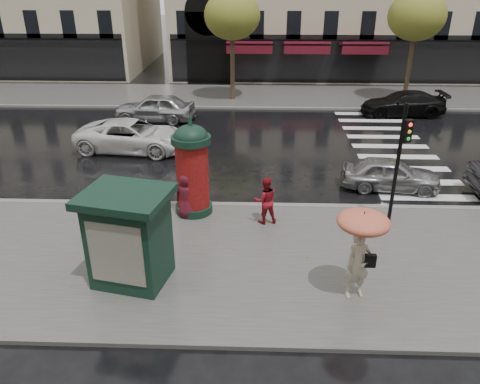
{
  "coord_description": "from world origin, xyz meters",
  "views": [
    {
      "loc": [
        -0.5,
        -11.9,
        7.72
      ],
      "look_at": [
        -0.96,
        1.5,
        1.31
      ],
      "focal_mm": 35.0,
      "sensor_mm": 36.0,
      "label": 1
    }
  ],
  "objects_px": {
    "man_burgundy": "(186,196)",
    "newsstand": "(129,236)",
    "woman_umbrella": "(361,241)",
    "car_black": "(403,103)",
    "car_white": "(132,136)",
    "car_far_silver": "(155,108)",
    "traffic_light": "(401,153)",
    "woman_red": "(265,200)",
    "morris_column": "(192,166)",
    "car_silver": "(390,174)"
  },
  "relations": [
    {
      "from": "man_burgundy",
      "to": "traffic_light",
      "type": "relative_size",
      "value": 0.39
    },
    {
      "from": "traffic_light",
      "to": "car_white",
      "type": "bearing_deg",
      "value": 146.66
    },
    {
      "from": "traffic_light",
      "to": "woman_red",
      "type": "bearing_deg",
      "value": -177.78
    },
    {
      "from": "car_white",
      "to": "morris_column",
      "type": "bearing_deg",
      "value": -143.59
    },
    {
      "from": "car_silver",
      "to": "car_white",
      "type": "bearing_deg",
      "value": 76.22
    },
    {
      "from": "car_silver",
      "to": "traffic_light",
      "type": "bearing_deg",
      "value": 172.51
    },
    {
      "from": "woman_red",
      "to": "newsstand",
      "type": "height_order",
      "value": "newsstand"
    },
    {
      "from": "woman_umbrella",
      "to": "traffic_light",
      "type": "height_order",
      "value": "traffic_light"
    },
    {
      "from": "car_white",
      "to": "car_black",
      "type": "relative_size",
      "value": 1.09
    },
    {
      "from": "man_burgundy",
      "to": "car_white",
      "type": "xyz_separation_m",
      "value": [
        -3.45,
        6.62,
        -0.19
      ]
    },
    {
      "from": "woman_umbrella",
      "to": "newsstand",
      "type": "height_order",
      "value": "newsstand"
    },
    {
      "from": "woman_red",
      "to": "car_far_silver",
      "type": "bearing_deg",
      "value": -75.49
    },
    {
      "from": "man_burgundy",
      "to": "newsstand",
      "type": "xyz_separation_m",
      "value": [
        -0.96,
        -3.56,
        0.54
      ]
    },
    {
      "from": "woman_umbrella",
      "to": "woman_red",
      "type": "xyz_separation_m",
      "value": [
        -2.25,
        3.79,
        -0.83
      ]
    },
    {
      "from": "woman_umbrella",
      "to": "newsstand",
      "type": "distance_m",
      "value": 5.87
    },
    {
      "from": "man_burgundy",
      "to": "car_silver",
      "type": "relative_size",
      "value": 0.43
    },
    {
      "from": "woman_umbrella",
      "to": "man_burgundy",
      "type": "xyz_separation_m",
      "value": [
        -4.89,
        4.08,
        -0.84
      ]
    },
    {
      "from": "woman_red",
      "to": "traffic_light",
      "type": "relative_size",
      "value": 0.4
    },
    {
      "from": "man_burgundy",
      "to": "car_white",
      "type": "relative_size",
      "value": 0.31
    },
    {
      "from": "woman_umbrella",
      "to": "man_burgundy",
      "type": "height_order",
      "value": "woman_umbrella"
    },
    {
      "from": "woman_umbrella",
      "to": "newsstand",
      "type": "xyz_separation_m",
      "value": [
        -5.85,
        0.51,
        -0.29
      ]
    },
    {
      "from": "newsstand",
      "to": "car_far_silver",
      "type": "bearing_deg",
      "value": 99.02
    },
    {
      "from": "car_silver",
      "to": "car_white",
      "type": "relative_size",
      "value": 0.71
    },
    {
      "from": "morris_column",
      "to": "traffic_light",
      "type": "height_order",
      "value": "traffic_light"
    },
    {
      "from": "car_white",
      "to": "traffic_light",
      "type": "bearing_deg",
      "value": -117.27
    },
    {
      "from": "traffic_light",
      "to": "car_far_silver",
      "type": "height_order",
      "value": "traffic_light"
    },
    {
      "from": "car_far_silver",
      "to": "newsstand",
      "type": "bearing_deg",
      "value": 14.04
    },
    {
      "from": "car_black",
      "to": "man_burgundy",
      "type": "bearing_deg",
      "value": -41.66
    },
    {
      "from": "car_black",
      "to": "car_far_silver",
      "type": "bearing_deg",
      "value": -85.36
    },
    {
      "from": "car_far_silver",
      "to": "man_burgundy",
      "type": "bearing_deg",
      "value": 21.33
    },
    {
      "from": "man_burgundy",
      "to": "car_far_silver",
      "type": "xyz_separation_m",
      "value": [
        -3.33,
        11.37,
        -0.15
      ]
    },
    {
      "from": "morris_column",
      "to": "car_silver",
      "type": "distance_m",
      "value": 7.74
    },
    {
      "from": "traffic_light",
      "to": "car_white",
      "type": "relative_size",
      "value": 0.77
    },
    {
      "from": "newsstand",
      "to": "car_white",
      "type": "distance_m",
      "value": 10.52
    },
    {
      "from": "traffic_light",
      "to": "car_silver",
      "type": "bearing_deg",
      "value": 76.71
    },
    {
      "from": "woman_umbrella",
      "to": "car_silver",
      "type": "height_order",
      "value": "woman_umbrella"
    },
    {
      "from": "car_white",
      "to": "car_far_silver",
      "type": "distance_m",
      "value": 4.75
    },
    {
      "from": "car_white",
      "to": "woman_red",
      "type": "bearing_deg",
      "value": -132.56
    },
    {
      "from": "woman_umbrella",
      "to": "newsstand",
      "type": "relative_size",
      "value": 0.95
    },
    {
      "from": "car_black",
      "to": "car_far_silver",
      "type": "height_order",
      "value": "car_far_silver"
    },
    {
      "from": "newsstand",
      "to": "car_black",
      "type": "distance_m",
      "value": 20.32
    },
    {
      "from": "man_burgundy",
      "to": "car_white",
      "type": "height_order",
      "value": "man_burgundy"
    },
    {
      "from": "newsstand",
      "to": "woman_umbrella",
      "type": "bearing_deg",
      "value": -5.01
    },
    {
      "from": "traffic_light",
      "to": "man_burgundy",
      "type": "bearing_deg",
      "value": 178.95
    },
    {
      "from": "morris_column",
      "to": "newsstand",
      "type": "relative_size",
      "value": 1.35
    },
    {
      "from": "newsstand",
      "to": "woman_red",
      "type": "bearing_deg",
      "value": 42.38
    },
    {
      "from": "newsstand",
      "to": "car_silver",
      "type": "bearing_deg",
      "value": 36.73
    },
    {
      "from": "woman_umbrella",
      "to": "car_white",
      "type": "bearing_deg",
      "value": 127.93
    },
    {
      "from": "woman_umbrella",
      "to": "morris_column",
      "type": "bearing_deg",
      "value": 136.4
    },
    {
      "from": "woman_red",
      "to": "traffic_light",
      "type": "distance_m",
      "value": 4.48
    }
  ]
}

